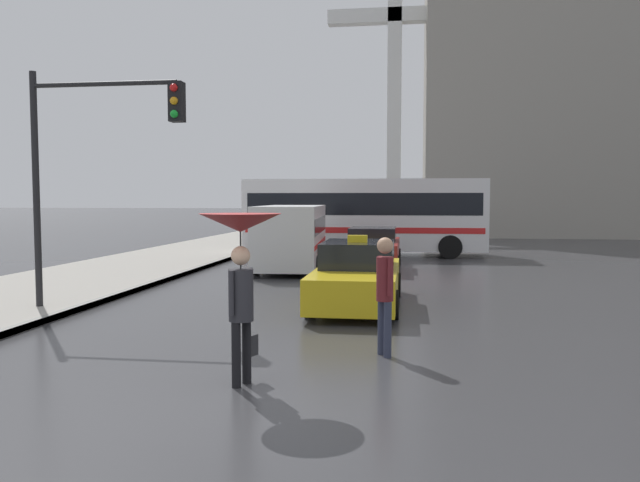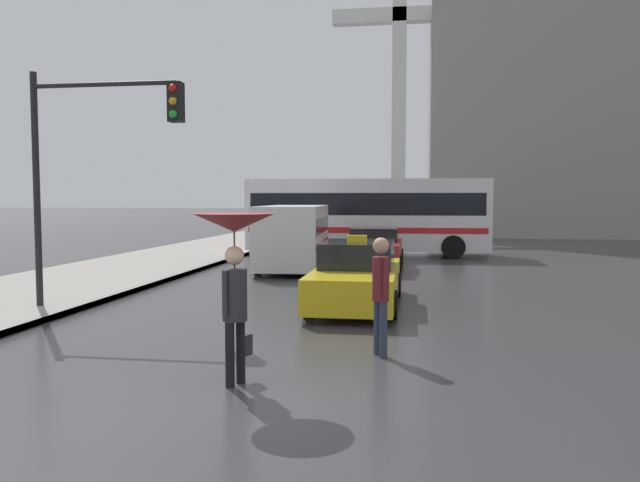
{
  "view_description": "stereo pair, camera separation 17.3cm",
  "coord_description": "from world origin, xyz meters",
  "px_view_note": "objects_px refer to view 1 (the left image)",
  "views": [
    {
      "loc": [
        2.55,
        -6.74,
        2.43
      ],
      "look_at": [
        0.43,
        8.23,
        1.4
      ],
      "focal_mm": 35.0,
      "sensor_mm": 36.0,
      "label": 1
    },
    {
      "loc": [
        2.72,
        -6.71,
        2.43
      ],
      "look_at": [
        0.43,
        8.23,
        1.4
      ],
      "focal_mm": 35.0,
      "sensor_mm": 36.0,
      "label": 2
    }
  ],
  "objects_px": {
    "city_bus": "(364,213)",
    "monument_cross": "(395,63)",
    "sedan_red": "(373,249)",
    "ambulance_van": "(292,234)",
    "taxi": "(358,277)",
    "traffic_light": "(96,145)",
    "pedestrian_man": "(385,286)",
    "pedestrian_with_umbrella": "(241,248)"
  },
  "relations": [
    {
      "from": "city_bus",
      "to": "ambulance_van",
      "type": "bearing_deg",
      "value": -20.78
    },
    {
      "from": "taxi",
      "to": "ambulance_van",
      "type": "height_order",
      "value": "ambulance_van"
    },
    {
      "from": "taxi",
      "to": "city_bus",
      "type": "height_order",
      "value": "city_bus"
    },
    {
      "from": "traffic_light",
      "to": "city_bus",
      "type": "bearing_deg",
      "value": 72.69
    },
    {
      "from": "taxi",
      "to": "pedestrian_man",
      "type": "relative_size",
      "value": 2.58
    },
    {
      "from": "city_bus",
      "to": "monument_cross",
      "type": "relative_size",
      "value": 0.51
    },
    {
      "from": "sedan_red",
      "to": "taxi",
      "type": "bearing_deg",
      "value": 90.73
    },
    {
      "from": "ambulance_van",
      "to": "traffic_light",
      "type": "distance_m",
      "value": 9.49
    },
    {
      "from": "pedestrian_with_umbrella",
      "to": "monument_cross",
      "type": "relative_size",
      "value": 0.11
    },
    {
      "from": "taxi",
      "to": "traffic_light",
      "type": "relative_size",
      "value": 0.93
    },
    {
      "from": "ambulance_van",
      "to": "city_bus",
      "type": "height_order",
      "value": "city_bus"
    },
    {
      "from": "sedan_red",
      "to": "monument_cross",
      "type": "relative_size",
      "value": 0.23
    },
    {
      "from": "city_bus",
      "to": "pedestrian_with_umbrella",
      "type": "distance_m",
      "value": 19.0
    },
    {
      "from": "pedestrian_man",
      "to": "ambulance_van",
      "type": "bearing_deg",
      "value": 169.72
    },
    {
      "from": "taxi",
      "to": "pedestrian_with_umbrella",
      "type": "height_order",
      "value": "pedestrian_with_umbrella"
    },
    {
      "from": "pedestrian_with_umbrella",
      "to": "traffic_light",
      "type": "height_order",
      "value": "traffic_light"
    },
    {
      "from": "sedan_red",
      "to": "city_bus",
      "type": "distance_m",
      "value": 5.25
    },
    {
      "from": "taxi",
      "to": "ambulance_van",
      "type": "relative_size",
      "value": 0.83
    },
    {
      "from": "sedan_red",
      "to": "pedestrian_with_umbrella",
      "type": "distance_m",
      "value": 13.98
    },
    {
      "from": "pedestrian_man",
      "to": "pedestrian_with_umbrella",
      "type": "bearing_deg",
      "value": -72.56
    },
    {
      "from": "sedan_red",
      "to": "ambulance_van",
      "type": "relative_size",
      "value": 0.8
    },
    {
      "from": "ambulance_van",
      "to": "city_bus",
      "type": "distance_m",
      "value": 6.07
    },
    {
      "from": "ambulance_van",
      "to": "pedestrian_with_umbrella",
      "type": "bearing_deg",
      "value": 93.8
    },
    {
      "from": "city_bus",
      "to": "pedestrian_with_umbrella",
      "type": "relative_size",
      "value": 4.55
    },
    {
      "from": "sedan_red",
      "to": "city_bus",
      "type": "height_order",
      "value": "city_bus"
    },
    {
      "from": "sedan_red",
      "to": "pedestrian_man",
      "type": "bearing_deg",
      "value": 94.14
    },
    {
      "from": "taxi",
      "to": "monument_cross",
      "type": "relative_size",
      "value": 0.24
    },
    {
      "from": "sedan_red",
      "to": "city_bus",
      "type": "bearing_deg",
      "value": -82.69
    },
    {
      "from": "pedestrian_with_umbrella",
      "to": "traffic_light",
      "type": "relative_size",
      "value": 0.44
    },
    {
      "from": "taxi",
      "to": "pedestrian_with_umbrella",
      "type": "bearing_deg",
      "value": 80.95
    },
    {
      "from": "sedan_red",
      "to": "pedestrian_with_umbrella",
      "type": "height_order",
      "value": "pedestrian_with_umbrella"
    },
    {
      "from": "city_bus",
      "to": "traffic_light",
      "type": "distance_m",
      "value": 15.33
    },
    {
      "from": "city_bus",
      "to": "pedestrian_man",
      "type": "xyz_separation_m",
      "value": [
        1.53,
        -17.2,
        -0.72
      ]
    },
    {
      "from": "taxi",
      "to": "traffic_light",
      "type": "distance_m",
      "value": 6.28
    },
    {
      "from": "taxi",
      "to": "sedan_red",
      "type": "distance_m",
      "value": 7.64
    },
    {
      "from": "taxi",
      "to": "monument_cross",
      "type": "xyz_separation_m",
      "value": [
        0.14,
        27.57,
        10.59
      ]
    },
    {
      "from": "traffic_light",
      "to": "monument_cross",
      "type": "xyz_separation_m",
      "value": [
        5.42,
        29.38,
        7.71
      ]
    },
    {
      "from": "taxi",
      "to": "pedestrian_with_umbrella",
      "type": "relative_size",
      "value": 2.12
    },
    {
      "from": "sedan_red",
      "to": "traffic_light",
      "type": "relative_size",
      "value": 0.91
    },
    {
      "from": "city_bus",
      "to": "monument_cross",
      "type": "height_order",
      "value": "monument_cross"
    },
    {
      "from": "pedestrian_man",
      "to": "monument_cross",
      "type": "bearing_deg",
      "value": 153.37
    },
    {
      "from": "pedestrian_with_umbrella",
      "to": "traffic_light",
      "type": "distance_m",
      "value": 6.42
    }
  ]
}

